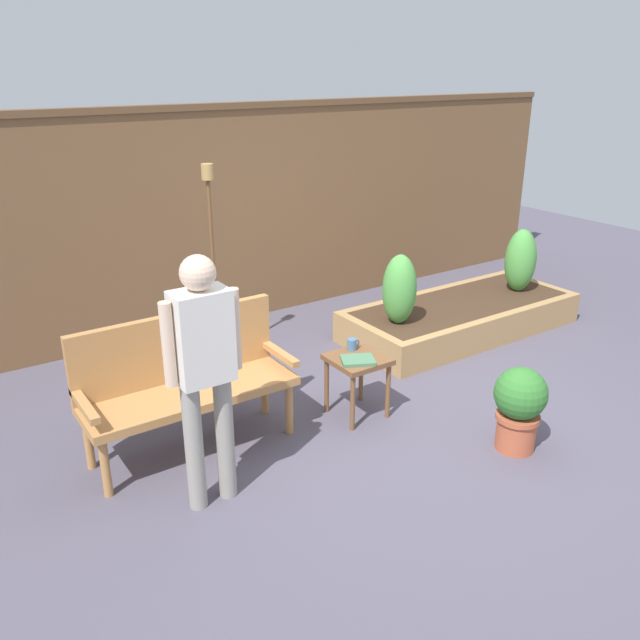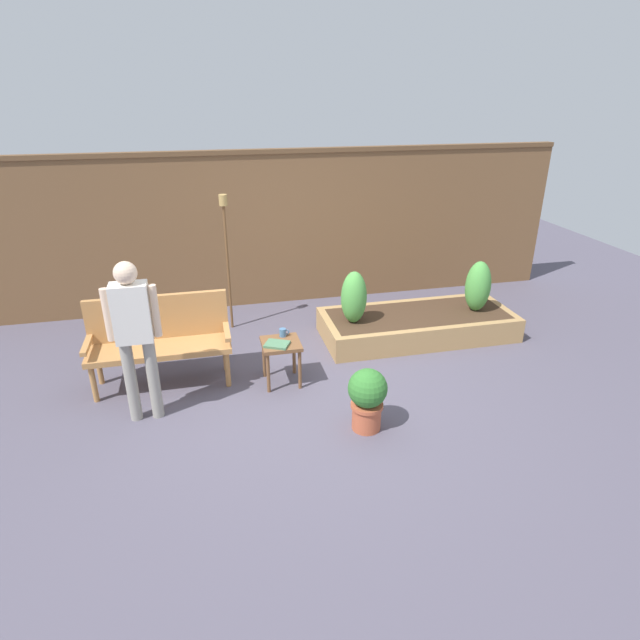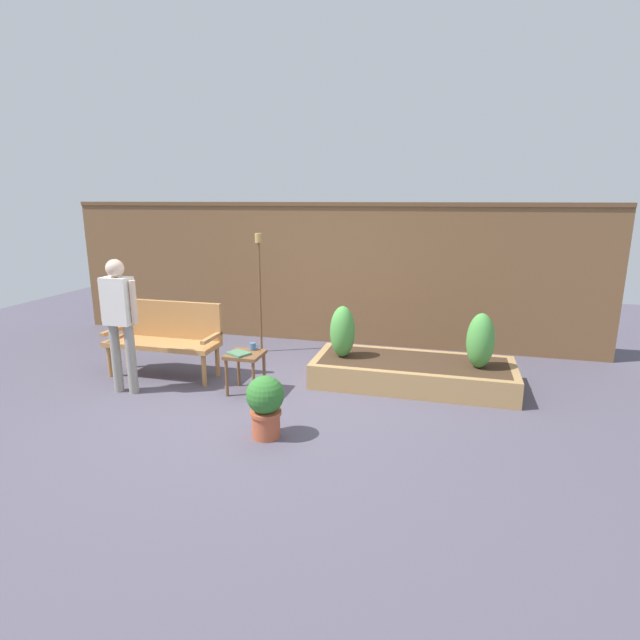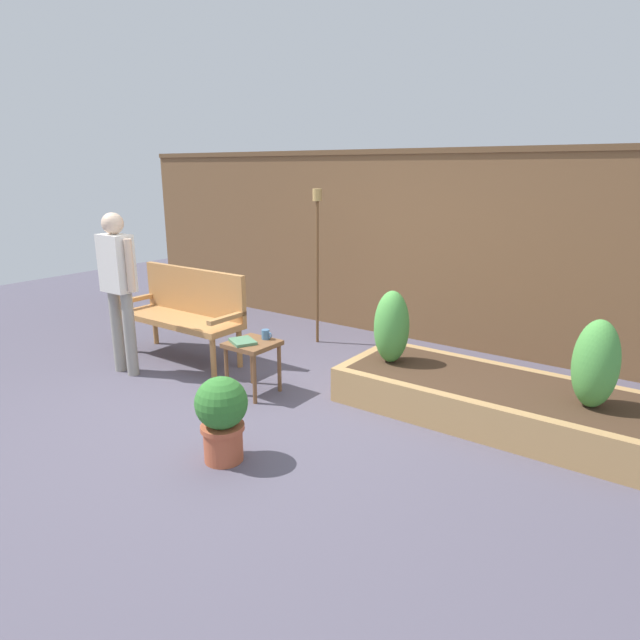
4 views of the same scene
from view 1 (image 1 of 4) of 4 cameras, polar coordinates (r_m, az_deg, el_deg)
The scene contains 12 objects.
ground_plane at distance 5.06m, azimuth 7.69°, elevation -8.41°, with size 14.00×14.00×0.00m, color #514C5B.
fence_back at distance 6.70m, azimuth -6.84°, elevation 9.15°, with size 8.40×0.14×2.16m.
garden_bench at distance 4.54m, azimuth -11.75°, elevation -4.61°, with size 1.44×0.48×0.94m.
side_table at distance 4.89m, azimuth 3.28°, elevation -4.11°, with size 0.40×0.40×0.48m.
cup_on_table at distance 4.95m, azimuth 2.83°, elevation -2.12°, with size 0.11×0.07×0.09m.
book_on_table at distance 4.77m, azimuth 3.32°, elevation -3.51°, with size 0.24×0.19×0.02m, color #4C7A56.
potted_boxwood at distance 4.68m, azimuth 16.96°, elevation -7.06°, with size 0.36×0.36×0.61m.
raised_planter_bed at distance 6.66m, azimuth 12.11°, elevation 0.28°, with size 2.40×1.00×0.30m.
shrub_near_bench at distance 5.89m, azimuth 6.93°, elevation 2.67°, with size 0.31×0.31×0.64m.
shrub_far_corner at distance 7.02m, azimuth 17.05°, elevation 4.99°, with size 0.31×0.31×0.65m.
tiki_torch at distance 5.68m, azimuth -9.47°, elevation 7.77°, with size 0.10×0.10×1.74m.
person_by_bench at distance 3.75m, azimuth -10.06°, elevation -3.64°, with size 0.47×0.20×1.56m.
Camera 1 is at (-2.99, -3.22, 2.51)m, focal length 36.76 mm.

